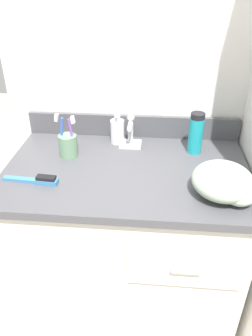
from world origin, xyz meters
TOP-DOWN VIEW (x-y plane):
  - ground_plane at (0.00, 0.00)m, footprint 6.00×6.00m
  - wall_back at (0.00, 0.33)m, footprint 1.09×0.08m
  - vanity at (-0.00, -0.00)m, footprint 0.91×0.59m
  - backsplash at (0.00, 0.28)m, footprint 0.91×0.02m
  - sink_faucet at (0.00, 0.18)m, footprint 0.09×0.09m
  - toothbrush_cup at (-0.24, 0.08)m, footprint 0.08×0.07m
  - soap_dispenser at (-0.06, 0.21)m, footprint 0.06×0.06m
  - shaving_cream_can at (0.26, 0.16)m, footprint 0.06×0.06m
  - hairbrush at (-0.30, -0.12)m, footprint 0.20×0.04m
  - hand_towel at (0.33, -0.14)m, footprint 0.20×0.21m

SIDE VIEW (x-z plane):
  - ground_plane at x=0.00m, z-range 0.00..0.00m
  - vanity at x=0.00m, z-range 0.01..0.79m
  - hairbrush at x=-0.30m, z-range 0.77..0.80m
  - toothbrush_cup at x=-0.24m, z-range 0.74..0.91m
  - backsplash at x=0.00m, z-range 0.78..0.87m
  - hand_towel at x=0.33m, z-range 0.77..0.88m
  - sink_faucet at x=0.00m, z-range 0.76..0.89m
  - soap_dispenser at x=-0.06m, z-range 0.76..0.90m
  - shaving_cream_can at x=0.26m, z-range 0.78..0.94m
  - wall_back at x=0.00m, z-range 0.00..2.20m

